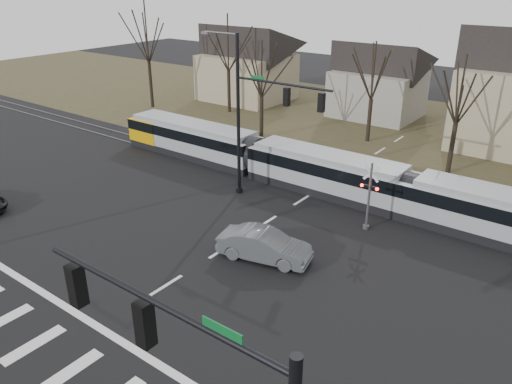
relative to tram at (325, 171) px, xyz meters
The scene contains 13 objects.
ground 16.07m from the tram, 91.55° to the right, with size 140.00×140.00×0.00m, color black.
grass_verge 16.07m from the tram, 91.55° to the left, with size 140.00×28.00×0.01m, color #38331E.
crosswalk 20.06m from the tram, 91.24° to the right, with size 27.00×2.60×0.01m.
stop_line 17.87m from the tram, 91.40° to the right, with size 28.00×0.35×0.01m, color silver.
lane_dashes 1.54m from the tram, behind, with size 0.18×30.00×0.01m.
rail_pair 1.53m from the tram, 155.24° to the right, with size 90.00×1.52×0.06m.
tram is the anchor object (origin of this frame).
sedan 9.55m from the tram, 78.80° to the right, with size 5.02×2.74×1.57m, color #565B5E.
signal_pole_far 6.18m from the tram, 129.07° to the right, with size 9.28×0.44×10.20m.
rail_crossing_signal 5.59m from the tram, 35.08° to the right, with size 1.08×0.36×4.00m.
tree_row 10.72m from the tram, 81.10° to the left, with size 59.20×7.20×10.00m.
house_a 27.39m from the tram, 138.62° to the left, with size 9.72×8.64×8.60m.
house_b 20.87m from the tram, 105.20° to the left, with size 8.64×7.56×7.65m.
Camera 1 is at (15.09, -11.16, 13.38)m, focal length 35.00 mm.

